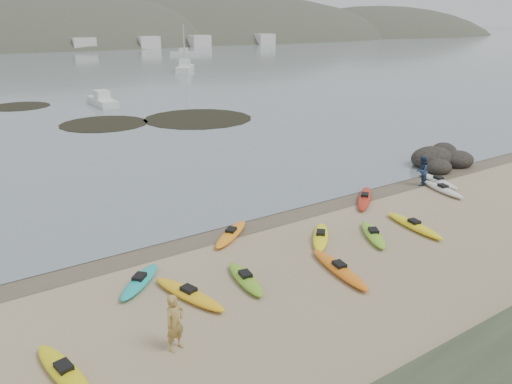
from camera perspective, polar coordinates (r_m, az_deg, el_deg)
ground at (r=25.70m, az=0.00°, el=-3.16°), size 600.00×600.00×0.00m
wet_sand at (r=25.47m, az=0.38°, el=-3.36°), size 60.00×60.00×0.00m
kayaks at (r=23.38m, az=7.53°, el=-5.25°), size 25.43×8.96×0.34m
person_west at (r=16.04m, az=-9.25°, el=-14.54°), size 0.79×0.63×1.89m
person_east at (r=32.27m, az=18.42°, el=2.30°), size 1.10×0.99×1.86m
rock_cluster at (r=37.46m, az=20.29°, el=3.23°), size 5.12×3.74×1.65m
kelp_mats at (r=53.93m, az=-13.93°, el=8.27°), size 22.78×27.27×0.04m
moored_boats at (r=95.23m, az=-23.32°, el=12.18°), size 90.19×77.05×1.22m
far_hills at (r=221.54m, az=-20.53°, el=11.42°), size 550.00×135.00×80.00m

